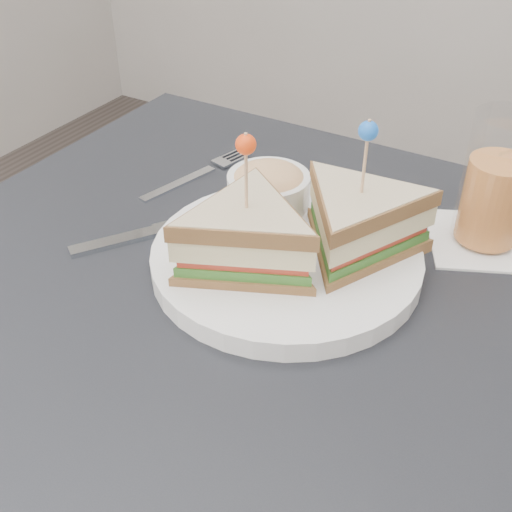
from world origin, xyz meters
name	(u,v)px	position (x,y,z in m)	size (l,w,h in m)	color
table	(244,351)	(0.00, 0.00, 0.67)	(0.80, 0.80, 0.75)	black
plate_meal	(295,231)	(0.02, 0.07, 0.80)	(0.34, 0.32, 0.17)	white
cutlery_fork	(202,172)	(-0.18, 0.19, 0.75)	(0.06, 0.18, 0.01)	silver
cutlery_knife	(164,229)	(-0.14, 0.06, 0.75)	(0.15, 0.21, 0.01)	silver
drink_set	(496,189)	(0.19, 0.23, 0.82)	(0.16, 0.16, 0.15)	white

